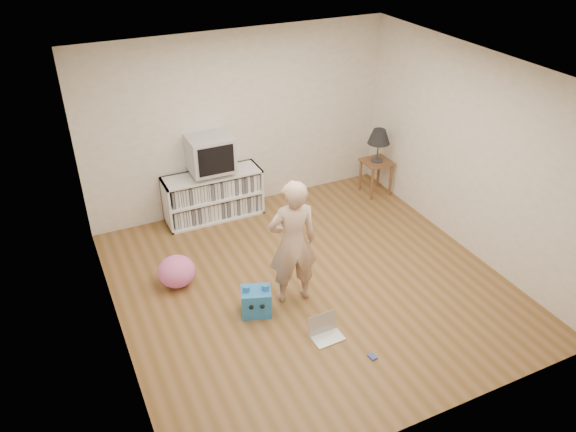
# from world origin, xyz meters

# --- Properties ---
(ground) EXTENTS (4.50, 4.50, 0.00)m
(ground) POSITION_xyz_m (0.00, 0.00, 0.00)
(ground) COLOR brown
(ground) RESTS_ON ground
(walls) EXTENTS (4.52, 4.52, 2.60)m
(walls) POSITION_xyz_m (0.00, 0.00, 1.30)
(walls) COLOR beige
(walls) RESTS_ON ground
(ceiling) EXTENTS (4.50, 4.50, 0.01)m
(ceiling) POSITION_xyz_m (0.00, 0.00, 2.60)
(ceiling) COLOR white
(ceiling) RESTS_ON walls
(media_unit) EXTENTS (1.40, 0.45, 0.70)m
(media_unit) POSITION_xyz_m (-0.53, 2.04, 0.35)
(media_unit) COLOR white
(media_unit) RESTS_ON ground
(dvd_deck) EXTENTS (0.45, 0.35, 0.07)m
(dvd_deck) POSITION_xyz_m (-0.53, 2.02, 0.73)
(dvd_deck) COLOR gray
(dvd_deck) RESTS_ON media_unit
(crt_tv) EXTENTS (0.60, 0.53, 0.50)m
(crt_tv) POSITION_xyz_m (-0.53, 2.02, 1.02)
(crt_tv) COLOR #B2B2B7
(crt_tv) RESTS_ON dvd_deck
(side_table) EXTENTS (0.42, 0.42, 0.55)m
(side_table) POSITION_xyz_m (1.99, 1.65, 0.42)
(side_table) COLOR brown
(side_table) RESTS_ON ground
(table_lamp) EXTENTS (0.34, 0.34, 0.52)m
(table_lamp) POSITION_xyz_m (1.99, 1.65, 0.94)
(table_lamp) COLOR #333333
(table_lamp) RESTS_ON side_table
(person) EXTENTS (0.62, 0.45, 1.56)m
(person) POSITION_xyz_m (-0.31, -0.14, 0.78)
(person) COLOR tan
(person) RESTS_ON ground
(laptop) EXTENTS (0.35, 0.28, 0.23)m
(laptop) POSITION_xyz_m (-0.27, -0.87, 0.06)
(laptop) COLOR silver
(laptop) RESTS_ON ground
(playing_cards) EXTENTS (0.08, 0.10, 0.02)m
(playing_cards) POSITION_xyz_m (0.02, -1.38, 0.01)
(playing_cards) COLOR #414EAE
(playing_cards) RESTS_ON ground
(plush_blue) EXTENTS (0.40, 0.36, 0.39)m
(plush_blue) POSITION_xyz_m (-0.80, -0.21, 0.17)
(plush_blue) COLOR blue
(plush_blue) RESTS_ON ground
(plush_pink) EXTENTS (0.50, 0.50, 0.38)m
(plush_pink) POSITION_xyz_m (-1.46, 0.68, 0.19)
(plush_pink) COLOR pink
(plush_pink) RESTS_ON ground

